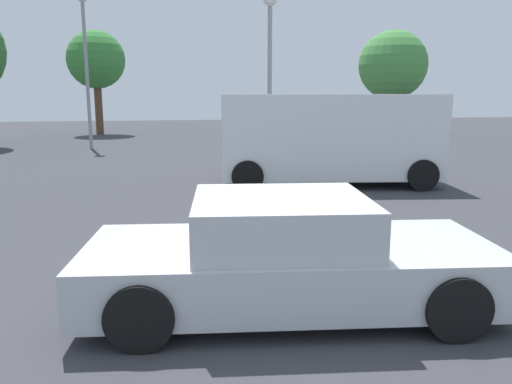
# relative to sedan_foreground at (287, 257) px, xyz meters

# --- Properties ---
(ground_plane) EXTENTS (80.00, 80.00, 0.00)m
(ground_plane) POSITION_rel_sedan_foreground_xyz_m (-0.17, 0.08, -0.57)
(ground_plane) COLOR #38383D
(sedan_foreground) EXTENTS (4.52, 2.31, 1.23)m
(sedan_foreground) POSITION_rel_sedan_foreground_xyz_m (0.00, 0.00, 0.00)
(sedan_foreground) COLOR #B7BABF
(sedan_foreground) RESTS_ON ground_plane
(dog) EXTENTS (0.50, 0.47, 0.40)m
(dog) POSITION_rel_sedan_foreground_xyz_m (2.14, 1.88, -0.32)
(dog) COLOR white
(dog) RESTS_ON ground_plane
(van_white) EXTENTS (5.63, 2.89, 2.28)m
(van_white) POSITION_rel_sedan_foreground_xyz_m (2.89, 7.24, 0.66)
(van_white) COLOR white
(van_white) RESTS_ON ground_plane
(light_post_near) EXTENTS (0.44, 0.44, 5.40)m
(light_post_near) POSITION_rel_sedan_foreground_xyz_m (2.14, 11.07, 3.18)
(light_post_near) COLOR gray
(light_post_near) RESTS_ON ground_plane
(light_post_mid) EXTENTS (0.44, 0.44, 6.34)m
(light_post_mid) POSITION_rel_sedan_foreground_xyz_m (-4.26, 17.18, 3.74)
(light_post_mid) COLOR gray
(light_post_mid) RESTS_ON ground_plane
(tree_back_left) EXTENTS (3.75, 3.75, 5.72)m
(tree_back_left) POSITION_rel_sedan_foreground_xyz_m (11.32, 21.68, 3.26)
(tree_back_left) COLOR brown
(tree_back_left) RESTS_ON ground_plane
(tree_back_right) EXTENTS (3.19, 3.19, 5.75)m
(tree_back_right) POSITION_rel_sedan_foreground_xyz_m (-4.78, 25.07, 3.54)
(tree_back_right) COLOR brown
(tree_back_right) RESTS_ON ground_plane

